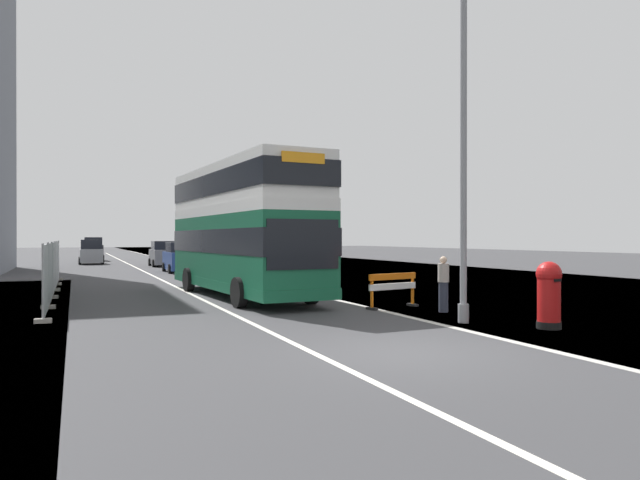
% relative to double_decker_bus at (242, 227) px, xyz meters
% --- Properties ---
extents(ground, '(140.00, 280.00, 0.10)m').
position_rel_double_decker_bus_xyz_m(ground, '(0.67, -11.96, -2.72)').
color(ground, '#38383A').
extents(double_decker_bus, '(3.41, 11.48, 5.03)m').
position_rel_double_decker_bus_xyz_m(double_decker_bus, '(0.00, 0.00, 0.00)').
color(double_decker_bus, '#145638').
rests_on(double_decker_bus, ground).
extents(lamppost_foreground, '(0.29, 0.70, 9.49)m').
position_rel_double_decker_bus_xyz_m(lamppost_foreground, '(3.64, -9.10, 1.83)').
color(lamppost_foreground, gray).
rests_on(lamppost_foreground, ground).
extents(red_pillar_postbox, '(0.62, 0.62, 1.68)m').
position_rel_double_decker_bus_xyz_m(red_pillar_postbox, '(4.98, -10.78, -1.75)').
color(red_pillar_postbox, black).
rests_on(red_pillar_postbox, ground).
extents(roadworks_barrier, '(1.97, 0.87, 1.12)m').
position_rel_double_decker_bus_xyz_m(roadworks_barrier, '(3.55, -5.47, -1.96)').
color(roadworks_barrier, orange).
rests_on(roadworks_barrier, ground).
extents(construction_site_fence, '(0.44, 17.20, 2.12)m').
position_rel_double_decker_bus_xyz_m(construction_site_fence, '(-6.75, 3.66, -1.66)').
color(construction_site_fence, '#A8AAAD').
rests_on(construction_site_fence, ground).
extents(car_oncoming_near, '(2.09, 4.33, 1.99)m').
position_rel_double_decker_bus_xyz_m(car_oncoming_near, '(0.57, 17.24, -1.73)').
color(car_oncoming_near, navy).
rests_on(car_oncoming_near, ground).
extents(car_receding_mid, '(2.06, 4.15, 2.01)m').
position_rel_double_decker_bus_xyz_m(car_receding_mid, '(0.63, 26.10, -1.72)').
color(car_receding_mid, slate).
rests_on(car_receding_mid, ground).
extents(car_receding_far, '(2.01, 3.94, 2.11)m').
position_rel_double_decker_bus_xyz_m(car_receding_far, '(-4.63, 32.53, -1.69)').
color(car_receding_far, gray).
rests_on(car_receding_far, ground).
extents(car_far_side, '(1.95, 4.13, 2.33)m').
position_rel_double_decker_bus_xyz_m(car_far_side, '(-4.25, 40.12, -1.59)').
color(car_far_side, black).
rests_on(car_far_side, ground).
extents(pedestrian_at_kerb, '(0.34, 0.34, 1.71)m').
position_rel_double_decker_bus_xyz_m(pedestrian_at_kerb, '(4.43, -7.02, -1.82)').
color(pedestrian_at_kerb, '#2D3342').
rests_on(pedestrian_at_kerb, ground).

